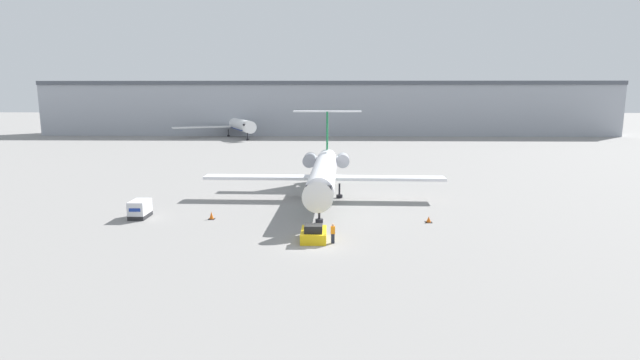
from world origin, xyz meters
name	(u,v)px	position (x,y,z in m)	size (l,w,h in m)	color
ground_plane	(316,244)	(0.00, 0.00, 0.00)	(600.00, 600.00, 0.00)	gray
terminal_building	(328,108)	(0.00, 120.00, 8.48)	(180.00, 16.80, 16.90)	#9EA3AD
airplane_main	(324,172)	(0.34, 19.34, 3.43)	(30.31, 29.54, 10.62)	white
pushback_tug	(314,234)	(-0.27, 1.26, 0.59)	(2.30, 3.68, 1.64)	yellow
luggage_cart	(140,209)	(-19.24, 9.13, 0.95)	(1.71, 2.84, 1.91)	#232326
worker_near_tug	(333,233)	(1.47, 0.41, 0.95)	(0.40, 0.25, 1.81)	#232838
traffic_cone_left	(211,216)	(-11.42, 8.67, 0.39)	(0.67, 0.67, 0.81)	black
traffic_cone_right	(429,220)	(11.42, 7.91, 0.30)	(0.70, 0.70, 0.63)	black
airplane_parked_far_left	(236,124)	(-28.20, 110.64, 3.86)	(35.96, 33.84, 10.71)	white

